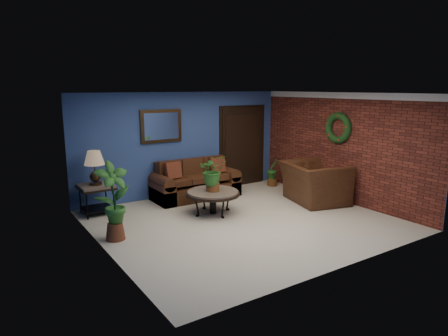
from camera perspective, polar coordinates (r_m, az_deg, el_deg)
floor at (r=8.03m, az=2.79°, el=-7.54°), size 5.50×5.50×0.00m
wall_back at (r=9.82m, az=-5.77°, el=3.45°), size 5.50×0.04×2.50m
wall_left at (r=6.51m, az=-17.07°, el=-1.16°), size 0.04×5.00×2.50m
wall_right_brick at (r=9.58m, az=16.31°, el=2.84°), size 0.04×5.00×2.50m
ceiling at (r=7.59m, az=2.98°, el=10.59°), size 5.50×5.00×0.02m
crown_molding at (r=9.46m, az=16.60°, el=9.90°), size 0.03×5.00×0.14m
wall_mirror at (r=9.46m, az=-8.95°, el=5.93°), size 1.02×0.06×0.77m
closet_door at (r=10.73m, az=2.64°, el=3.11°), size 1.44×0.06×2.18m
wreath at (r=9.51m, az=15.99°, el=5.53°), size 0.16×0.72×0.72m
sofa at (r=9.65m, az=-4.25°, el=-2.39°), size 2.06×0.89×0.93m
coffee_table at (r=8.36m, az=-1.60°, el=-3.69°), size 1.13×1.13×0.49m
end_table at (r=8.73m, az=-17.78°, el=-3.22°), size 0.69×0.69×0.63m
table_lamp at (r=8.60m, az=-18.02°, el=0.59°), size 0.41×0.41×0.69m
side_chair at (r=10.02m, az=-0.55°, el=-0.56°), size 0.47×0.47×0.92m
armchair at (r=9.42m, az=12.75°, el=-2.04°), size 1.55×1.68×0.92m
coffee_plant at (r=8.25m, az=-1.62°, el=-0.46°), size 0.71×0.67×0.77m
floor_plant at (r=10.78m, az=6.94°, el=-0.55°), size 0.39×0.35×0.75m
tall_plant at (r=7.12m, az=-15.51°, el=-4.19°), size 0.65×0.49×1.39m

